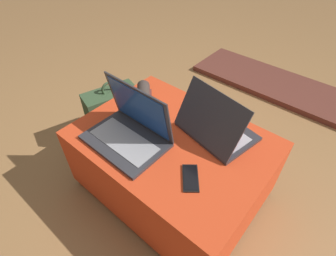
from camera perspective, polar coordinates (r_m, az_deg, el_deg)
ground_plane at (r=1.58m, az=0.80°, el=-13.00°), size 14.00×14.00×0.00m
ottoman at (r=1.41m, az=0.89°, el=-8.14°), size 0.92×0.68×0.42m
laptop_near at (r=1.23m, az=-8.30°, el=-0.36°), size 0.38×0.27×0.27m
laptop_far at (r=1.26m, az=10.12°, el=0.35°), size 0.39×0.32×0.24m
cell_phone at (r=1.10m, az=4.92°, el=-10.77°), size 0.14×0.15×0.01m
backpack at (r=1.78m, az=-11.80°, el=2.62°), size 0.27×0.36×0.46m
wrist_brace at (r=1.48m, az=-5.37°, el=7.39°), size 0.17×0.17×0.07m
fireplace_hearth at (r=2.53m, az=22.02°, el=8.99°), size 1.40×0.50×0.04m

